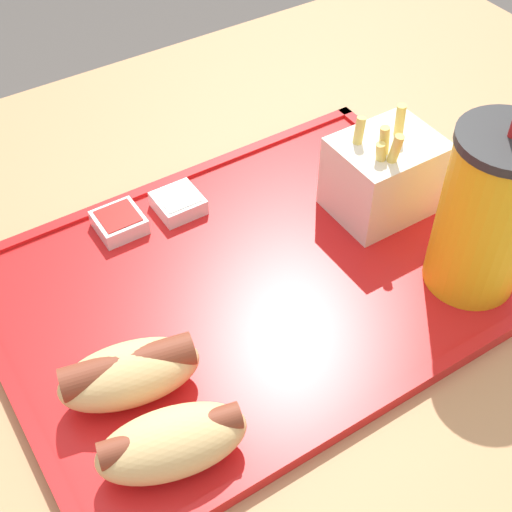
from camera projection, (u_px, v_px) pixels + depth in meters
dining_table at (288, 462)px, 0.92m from camera, size 1.10×0.88×0.71m
food_tray at (256, 282)px, 0.66m from camera, size 0.47×0.34×0.01m
soda_cup at (488, 213)px, 0.60m from camera, size 0.09×0.09×0.19m
hot_dog_far at (172, 442)px, 0.51m from camera, size 0.12×0.08×0.05m
hot_dog_near at (129, 373)px, 0.55m from camera, size 0.12×0.08×0.05m
fries_carton at (384, 175)px, 0.69m from camera, size 0.10×0.08×0.11m
sauce_cup_mayo at (178, 203)px, 0.71m from camera, size 0.04×0.04×0.02m
sauce_cup_ketchup at (119, 222)px, 0.69m from camera, size 0.04×0.04×0.02m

